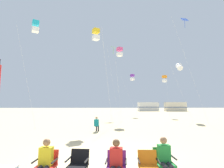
% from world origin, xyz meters
% --- Properties ---
extents(ground, '(200.00, 200.00, 0.00)m').
position_xyz_m(ground, '(0.00, 0.00, 0.00)').
color(ground, '#D3BC8C').
extents(camp_chair_red, '(0.59, 0.60, 0.82)m').
position_xyz_m(camp_chair_red, '(-1.49, -2.54, 0.50)').
color(camp_chair_red, red).
rests_on(camp_chair_red, ground).
extents(spectator_red_chair, '(0.36, 0.52, 1.16)m').
position_xyz_m(spectator_red_chair, '(-1.50, -2.68, 0.61)').
color(spectator_red_chair, yellow).
rests_on(spectator_red_chair, ground).
extents(camp_chair_black, '(0.61, 0.63, 0.82)m').
position_xyz_m(camp_chair_black, '(-0.64, -2.50, 0.50)').
color(camp_chair_black, black).
rests_on(camp_chair_black, ground).
extents(camp_chair_purple, '(0.61, 0.62, 0.82)m').
position_xyz_m(camp_chair_purple, '(0.40, -2.68, 0.50)').
color(camp_chair_purple, '#722D99').
rests_on(camp_chair_purple, ground).
extents(spectator_purple_chair, '(0.37, 0.53, 1.16)m').
position_xyz_m(spectator_purple_chair, '(0.39, -2.81, 0.61)').
color(spectator_purple_chair, red).
rests_on(spectator_purple_chair, ground).
extents(camp_chair_orange, '(0.59, 0.61, 0.82)m').
position_xyz_m(camp_chair_orange, '(1.26, -2.68, 0.50)').
color(camp_chair_orange, orange).
rests_on(camp_chair_orange, ground).
extents(camp_chair_green, '(0.56, 0.57, 0.82)m').
position_xyz_m(camp_chair_green, '(1.78, -2.39, 0.50)').
color(camp_chair_green, '#238438').
rests_on(camp_chair_green, ground).
extents(spectator_green_chair, '(0.34, 0.51, 1.16)m').
position_xyz_m(spectator_green_chair, '(1.78, -2.53, 0.61)').
color(spectator_green_chair, '#238438').
rests_on(spectator_green_chair, ground).
extents(kite_flyer_standing, '(0.40, 0.55, 1.16)m').
position_xyz_m(kite_flyer_standing, '(-0.58, 6.30, 0.61)').
color(kite_flyer_standing, '#147F84').
rests_on(kite_flyer_standing, ground).
extents(kite_box_rainbow, '(1.07, 1.07, 9.37)m').
position_xyz_m(kite_box_rainbow, '(1.88, 14.05, 8.78)').
color(kite_box_rainbow, silver).
rests_on(kite_box_rainbow, ground).
extents(kite_box_orange, '(1.10, 1.10, 7.02)m').
position_xyz_m(kite_box_orange, '(10.15, 21.49, 6.44)').
color(kite_box_orange, silver).
rests_on(kite_box_orange, ground).
extents(kite_diamond_lime, '(2.07, 1.83, 12.34)m').
position_xyz_m(kite_diamond_lime, '(1.42, 22.08, 11.53)').
color(kite_diamond_lime, silver).
rests_on(kite_diamond_lime, ground).
extents(kite_box_violet, '(2.86, 2.66, 7.75)m').
position_xyz_m(kite_box_violet, '(5.12, 24.70, 7.17)').
color(kite_box_violet, silver).
rests_on(kite_box_violet, ground).
extents(kite_tube_white, '(2.41, 2.86, 8.06)m').
position_xyz_m(kite_tube_white, '(10.37, 15.98, 7.35)').
color(kite_tube_white, silver).
rests_on(kite_tube_white, ground).
extents(kite_diamond_blue, '(3.31, 2.87, 13.69)m').
position_xyz_m(kite_diamond_blue, '(10.65, 14.20, 12.75)').
color(kite_diamond_blue, silver).
rests_on(kite_diamond_blue, ground).
extents(kite_box_gold, '(2.10, 2.29, 9.70)m').
position_xyz_m(kite_box_gold, '(-0.89, 9.36, 9.11)').
color(kite_box_gold, silver).
rests_on(kite_box_gold, ground).
extents(kite_box_cyan, '(2.44, 1.80, 10.34)m').
position_xyz_m(kite_box_cyan, '(-6.86, 9.14, 9.75)').
color(kite_box_cyan, silver).
rests_on(kite_box_cyan, ground).
extents(rv_van_white, '(6.60, 2.83, 2.80)m').
position_xyz_m(rv_van_white, '(13.80, 48.32, 1.39)').
color(rv_van_white, white).
rests_on(rv_van_white, ground).
extents(rv_van_cream, '(6.60, 2.81, 2.80)m').
position_xyz_m(rv_van_cream, '(21.80, 46.35, 1.39)').
color(rv_van_cream, beige).
rests_on(rv_van_cream, ground).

